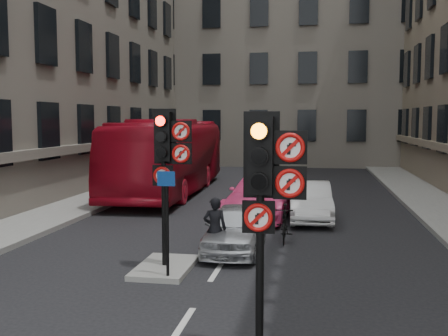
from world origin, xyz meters
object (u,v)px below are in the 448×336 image
(motorcyclist, at_px, (215,229))
(info_sign, at_px, (167,209))
(signal_near, at_px, (266,181))
(bus_red, at_px, (170,156))
(car_pink, at_px, (261,196))
(signal_far, at_px, (167,153))
(car_white, at_px, (310,201))
(motorcycle, at_px, (284,223))
(car_silver, at_px, (235,228))

(motorcyclist, height_order, info_sign, info_sign)
(signal_near, xyz_separation_m, bus_red, (-5.99, 16.23, -0.86))
(info_sign, bearing_deg, car_pink, 83.04)
(signal_near, relative_size, motorcyclist, 2.28)
(signal_near, bearing_deg, signal_far, 123.02)
(car_pink, xyz_separation_m, motorcyclist, (-0.53, -6.02, 0.04))
(car_white, distance_m, motorcycle, 3.43)
(car_white, bearing_deg, motorcycle, -104.79)
(motorcycle, bearing_deg, info_sign, -120.22)
(bus_red, xyz_separation_m, info_sign, (3.60, -13.04, -0.15))
(car_silver, xyz_separation_m, car_white, (1.89, 4.64, 0.04))
(signal_near, height_order, car_pink, signal_near)
(signal_near, height_order, info_sign, signal_near)
(car_silver, xyz_separation_m, bus_red, (-4.63, 10.22, 1.11))
(car_silver, distance_m, motorcycle, 1.77)
(car_silver, height_order, car_white, car_white)
(bus_red, bearing_deg, car_pink, -48.98)
(car_pink, relative_size, motorcycle, 2.97)
(signal_far, xyz_separation_m, car_silver, (1.25, 2.01, -2.09))
(signal_far, bearing_deg, info_sign, -75.24)
(car_silver, relative_size, bus_red, 0.29)
(car_pink, distance_m, info_sign, 7.98)
(car_pink, xyz_separation_m, bus_red, (-4.82, 5.20, 0.98))
(car_pink, relative_size, motorcyclist, 3.27)
(bus_red, distance_m, motorcycle, 10.76)
(car_white, height_order, motorcyclist, motorcyclist)
(car_white, distance_m, car_pink, 1.75)
(signal_far, bearing_deg, signal_near, -56.98)
(signal_far, relative_size, info_sign, 1.59)
(car_silver, bearing_deg, info_sign, -110.74)
(signal_far, distance_m, bus_red, 12.73)
(motorcycle, distance_m, info_sign, 4.80)
(signal_near, distance_m, car_white, 10.83)
(signal_near, relative_size, info_sign, 1.59)
(car_silver, relative_size, car_pink, 0.70)
(bus_red, distance_m, info_sign, 13.53)
(signal_far, distance_m, car_pink, 7.44)
(signal_far, bearing_deg, car_silver, 58.11)
(bus_red, bearing_deg, motorcycle, -58.60)
(signal_far, height_order, motorcycle, signal_far)
(car_pink, xyz_separation_m, motorcycle, (1.03, -3.74, -0.23))
(car_pink, bearing_deg, motorcycle, -69.62)
(car_white, height_order, info_sign, info_sign)
(car_silver, relative_size, motorcycle, 2.08)
(signal_far, bearing_deg, motorcycle, 53.12)
(info_sign, bearing_deg, car_white, 70.44)
(signal_near, xyz_separation_m, motorcycle, (-0.13, 7.29, -2.06))
(signal_near, bearing_deg, bus_red, 110.24)
(car_silver, xyz_separation_m, motorcyclist, (-0.35, -1.00, 0.17))
(car_pink, xyz_separation_m, info_sign, (-1.22, -7.84, 0.83))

